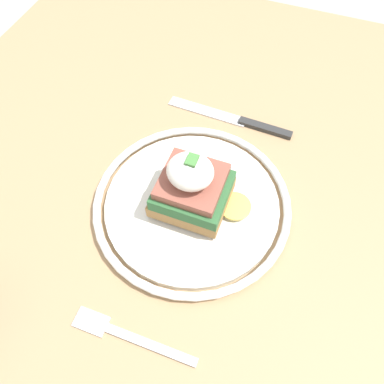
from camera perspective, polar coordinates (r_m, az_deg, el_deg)
ground_plane at (r=1.16m, az=-1.19°, el=-21.58°), size 6.00×6.00×0.00m
dining_table at (r=0.56m, az=-2.31°, el=-9.90°), size 1.04×0.86×0.72m
plate at (r=0.47m, az=0.00°, el=-1.75°), size 0.25×0.25×0.02m
sandwich at (r=0.44m, az=0.06°, el=0.70°), size 0.08×0.12×0.09m
fork at (r=0.43m, az=-9.80°, el=-20.80°), size 0.02×0.14×0.00m
knife at (r=0.57m, az=7.20°, el=10.75°), size 0.02×0.19×0.01m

